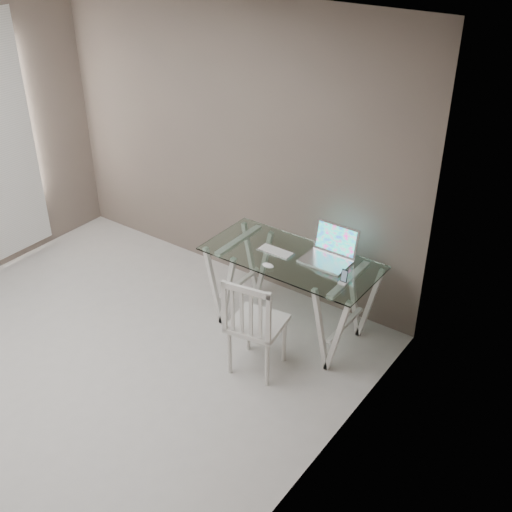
{
  "coord_description": "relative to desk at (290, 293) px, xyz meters",
  "views": [
    {
      "loc": [
        3.48,
        -2.21,
        3.51
      ],
      "look_at": [
        0.88,
        1.42,
        0.85
      ],
      "focal_mm": 45.0,
      "sensor_mm": 36.0,
      "label": 1
    }
  ],
  "objects": [
    {
      "name": "laptop",
      "position": [
        0.28,
        0.16,
        0.43
      ],
      "size": [
        0.4,
        0.33,
        0.28
      ],
      "color": "silver",
      "rests_on": "desk"
    },
    {
      "name": "chair",
      "position": [
        0.08,
        -0.66,
        0.11
      ],
      "size": [
        0.47,
        0.47,
        0.9
      ],
      "rotation": [
        0.0,
        0.0,
        0.17
      ],
      "color": "silver",
      "rests_on": "ground"
    },
    {
      "name": "phone_dock",
      "position": [
        0.55,
        -0.1,
        0.4
      ],
      "size": [
        0.06,
        0.06,
        0.12
      ],
      "color": "white",
      "rests_on": "desk"
    },
    {
      "name": "keyboard",
      "position": [
        -0.16,
        -0.0,
        0.37
      ],
      "size": [
        0.31,
        0.13,
        0.01
      ],
      "primitive_type": "cube",
      "color": "silver",
      "rests_on": "desk"
    },
    {
      "name": "desk",
      "position": [
        0.0,
        0.0,
        0.0
      ],
      "size": [
        1.5,
        0.7,
        0.75
      ],
      "color": "silver",
      "rests_on": "ground"
    },
    {
      "name": "mouse",
      "position": [
        -0.07,
        -0.25,
        0.38
      ],
      "size": [
        0.11,
        0.06,
        0.03
      ],
      "primitive_type": "ellipsoid",
      "color": "white",
      "rests_on": "desk"
    },
    {
      "name": "room",
      "position": [
        -1.1,
        -1.7,
        1.33
      ],
      "size": [
        4.5,
        4.52,
        2.71
      ],
      "color": "#B5B2AE",
      "rests_on": "ground"
    }
  ]
}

